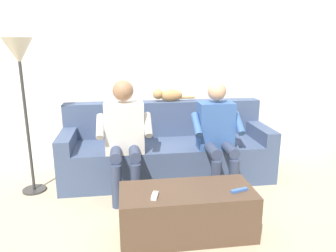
{
  "coord_description": "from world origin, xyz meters",
  "views": [
    {
      "loc": [
        0.48,
        3.34,
        1.53
      ],
      "look_at": [
        0.0,
        -0.02,
        0.63
      ],
      "focal_mm": 34.21,
      "sensor_mm": 36.0,
      "label": 1
    }
  ],
  "objects_px": {
    "person_left_seated": "(217,131)",
    "remote_white": "(155,196)",
    "coffee_table": "(187,212)",
    "cat_on_backrest": "(168,95)",
    "floor_lamp": "(20,63)",
    "person_right_seated": "(124,132)",
    "couch": "(167,151)",
    "remote_blue": "(239,190)"
  },
  "relations": [
    {
      "from": "person_left_seated",
      "to": "coffee_table",
      "type": "bearing_deg",
      "value": 59.15
    },
    {
      "from": "couch",
      "to": "coffee_table",
      "type": "distance_m",
      "value": 1.21
    },
    {
      "from": "couch",
      "to": "remote_blue",
      "type": "relative_size",
      "value": 16.13
    },
    {
      "from": "person_right_seated",
      "to": "remote_white",
      "type": "height_order",
      "value": "person_right_seated"
    },
    {
      "from": "coffee_table",
      "to": "remote_blue",
      "type": "xyz_separation_m",
      "value": [
        -0.4,
        0.09,
        0.2
      ]
    },
    {
      "from": "couch",
      "to": "floor_lamp",
      "type": "relative_size",
      "value": 1.49
    },
    {
      "from": "coffee_table",
      "to": "cat_on_backrest",
      "type": "relative_size",
      "value": 2.14
    },
    {
      "from": "person_left_seated",
      "to": "floor_lamp",
      "type": "height_order",
      "value": "floor_lamp"
    },
    {
      "from": "remote_blue",
      "to": "floor_lamp",
      "type": "height_order",
      "value": "floor_lamp"
    },
    {
      "from": "cat_on_backrest",
      "to": "couch",
      "type": "bearing_deg",
      "value": 78.78
    },
    {
      "from": "couch",
      "to": "coffee_table",
      "type": "bearing_deg",
      "value": 90.0
    },
    {
      "from": "couch",
      "to": "floor_lamp",
      "type": "distance_m",
      "value": 1.79
    },
    {
      "from": "person_right_seated",
      "to": "floor_lamp",
      "type": "xyz_separation_m",
      "value": [
        0.97,
        -0.18,
        0.68
      ]
    },
    {
      "from": "cat_on_backrest",
      "to": "remote_blue",
      "type": "bearing_deg",
      "value": 102.92
    },
    {
      "from": "couch",
      "to": "cat_on_backrest",
      "type": "xyz_separation_m",
      "value": [
        -0.05,
        -0.24,
        0.62
      ]
    },
    {
      "from": "person_right_seated",
      "to": "remote_blue",
      "type": "distance_m",
      "value": 1.28
    },
    {
      "from": "floor_lamp",
      "to": "person_left_seated",
      "type": "bearing_deg",
      "value": 174.46
    },
    {
      "from": "coffee_table",
      "to": "person_right_seated",
      "type": "height_order",
      "value": "person_right_seated"
    },
    {
      "from": "remote_blue",
      "to": "floor_lamp",
      "type": "xyz_separation_m",
      "value": [
        1.85,
        -1.07,
        0.93
      ]
    },
    {
      "from": "person_left_seated",
      "to": "remote_white",
      "type": "bearing_deg",
      "value": 49.97
    },
    {
      "from": "coffee_table",
      "to": "person_left_seated",
      "type": "height_order",
      "value": "person_left_seated"
    },
    {
      "from": "person_left_seated",
      "to": "person_right_seated",
      "type": "xyz_separation_m",
      "value": [
        0.95,
        -0.01,
        0.02
      ]
    },
    {
      "from": "couch",
      "to": "coffee_table",
      "type": "height_order",
      "value": "couch"
    },
    {
      "from": "cat_on_backrest",
      "to": "floor_lamp",
      "type": "bearing_deg",
      "value": 17.27
    },
    {
      "from": "floor_lamp",
      "to": "coffee_table",
      "type": "bearing_deg",
      "value": 145.7
    },
    {
      "from": "remote_blue",
      "to": "remote_white",
      "type": "bearing_deg",
      "value": 163.79
    },
    {
      "from": "remote_blue",
      "to": "floor_lamp",
      "type": "distance_m",
      "value": 2.33
    },
    {
      "from": "cat_on_backrest",
      "to": "floor_lamp",
      "type": "distance_m",
      "value": 1.62
    },
    {
      "from": "person_right_seated",
      "to": "remote_blue",
      "type": "height_order",
      "value": "person_right_seated"
    },
    {
      "from": "person_right_seated",
      "to": "remote_white",
      "type": "relative_size",
      "value": 9.78
    },
    {
      "from": "person_left_seated",
      "to": "person_right_seated",
      "type": "height_order",
      "value": "person_right_seated"
    },
    {
      "from": "floor_lamp",
      "to": "couch",
      "type": "bearing_deg",
      "value": -171.35
    },
    {
      "from": "couch",
      "to": "cat_on_backrest",
      "type": "relative_size",
      "value": 4.66
    },
    {
      "from": "coffee_table",
      "to": "remote_white",
      "type": "bearing_deg",
      "value": 18.13
    },
    {
      "from": "cat_on_backrest",
      "to": "floor_lamp",
      "type": "relative_size",
      "value": 0.32
    },
    {
      "from": "person_left_seated",
      "to": "remote_white",
      "type": "relative_size",
      "value": 9.48
    },
    {
      "from": "person_left_seated",
      "to": "couch",
      "type": "bearing_deg",
      "value": -40.4
    },
    {
      "from": "remote_blue",
      "to": "couch",
      "type": "bearing_deg",
      "value": 90.94
    },
    {
      "from": "remote_white",
      "to": "remote_blue",
      "type": "xyz_separation_m",
      "value": [
        -0.67,
        -0.0,
        -0.0
      ]
    },
    {
      "from": "coffee_table",
      "to": "person_left_seated",
      "type": "distance_m",
      "value": 1.03
    },
    {
      "from": "person_right_seated",
      "to": "cat_on_backrest",
      "type": "height_order",
      "value": "person_right_seated"
    },
    {
      "from": "person_right_seated",
      "to": "coffee_table",
      "type": "bearing_deg",
      "value": 120.61
    }
  ]
}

